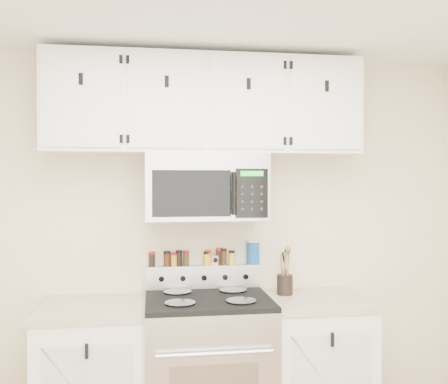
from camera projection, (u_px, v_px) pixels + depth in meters
name	position (u px, v px, depth m)	size (l,w,h in m)	color
back_wall	(203.00, 242.00, 3.38)	(3.50, 0.01, 2.50)	beige
range	(208.00, 372.00, 3.08)	(0.76, 0.65, 1.10)	#B7B7BA
base_cabinet_left	(94.00, 381.00, 3.00)	(0.64, 0.62, 0.92)	white
base_cabinet_right	(314.00, 368.00, 3.20)	(0.64, 0.62, 0.92)	white
microwave	(206.00, 187.00, 3.18)	(0.76, 0.44, 0.42)	#9E9EA3
upper_cabinets	(205.00, 105.00, 3.19)	(2.00, 0.35, 0.62)	white
utensil_crock	(285.00, 283.00, 3.27)	(0.10, 0.10, 0.30)	black
kitchen_timer	(215.00, 260.00, 3.35)	(0.06, 0.05, 0.06)	silver
salt_canister	(253.00, 252.00, 3.39)	(0.09, 0.09, 0.16)	#16539C
spice_jar_0	(152.00, 259.00, 3.29)	(0.04, 0.04, 0.10)	black
spice_jar_1	(167.00, 258.00, 3.31)	(0.05, 0.05, 0.10)	#3D1D0E
spice_jar_2	(174.00, 259.00, 3.31)	(0.04, 0.04, 0.09)	gold
spice_jar_3	(179.00, 258.00, 3.32)	(0.04, 0.04, 0.10)	black
spice_jar_4	(186.00, 258.00, 3.33)	(0.04, 0.04, 0.10)	#3B2B0E
spice_jar_5	(207.00, 258.00, 3.35)	(0.04, 0.04, 0.09)	yellow
spice_jar_6	(208.00, 258.00, 3.35)	(0.04, 0.04, 0.10)	orange
spice_jar_7	(219.00, 256.00, 3.36)	(0.04, 0.04, 0.11)	black
spice_jar_8	(223.00, 257.00, 3.36)	(0.04, 0.04, 0.11)	#42220F
spice_jar_9	(232.00, 257.00, 3.37)	(0.04, 0.04, 0.10)	yellow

